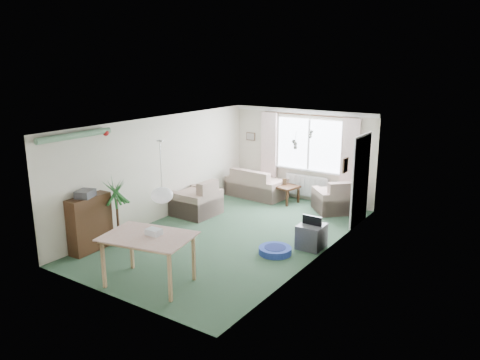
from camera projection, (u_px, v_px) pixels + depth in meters
The scene contains 25 objects.
ground at pixel (232, 235), 9.99m from camera, with size 6.50×6.50×0.00m, color #2E4D36.
window at pixel (309, 145), 12.11m from camera, with size 1.80×0.03×1.30m, color white.
curtain_rod at pixel (309, 115), 11.85m from camera, with size 2.60×0.03×0.03m, color black.
curtain_left at pixel (269, 149), 12.71m from camera, with size 0.45×0.08×2.00m, color beige.
curtain_right at pixel (350, 159), 11.47m from camera, with size 0.45×0.08×2.00m, color beige.
radiator at pixel (307, 186), 12.35m from camera, with size 1.20×0.10×0.55m, color white.
doorway at pixel (361, 181), 10.44m from camera, with size 0.03×0.95×2.00m, color black.
pendant_lamp at pixel (162, 195), 7.67m from camera, with size 0.36×0.36×0.36m, color white.
tinsel_garland at pixel (75, 136), 8.61m from camera, with size 1.60×1.60×0.12m, color #196626.
bauble_cluster_a at pixel (310, 132), 9.46m from camera, with size 0.20×0.20×0.20m, color silver.
bauble_cluster_b at pixel (296, 141), 8.33m from camera, with size 0.20×0.20×0.20m, color silver.
wall_picture_back at pixel (251, 136), 13.07m from camera, with size 0.28×0.03×0.22m, color brown.
wall_picture_right at pixel (345, 165), 9.50m from camera, with size 0.03×0.24×0.30m, color brown.
sofa at pixel (256, 183), 12.70m from camera, with size 1.57×0.83×0.78m, color beige.
armchair_corner at pixel (335, 195), 11.45m from camera, with size 0.91×0.86×0.81m, color beige.
armchair_left at pixel (196, 197), 11.21m from camera, with size 0.98×0.93×0.87m, color beige.
coffee_table at pixel (279, 192), 12.36m from camera, with size 1.01×0.56×0.45m, color black.
photo_frame at pixel (284, 181), 12.25m from camera, with size 0.12×0.02×0.16m, color brown.
bookshelf at pixel (90, 223), 9.08m from camera, with size 0.30×0.90×1.10m, color black.
hifi_box at pixel (85, 194), 8.86m from camera, with size 0.28×0.35×0.14m, color #3C3A40.
houseplant at pixel (117, 212), 9.37m from camera, with size 0.58×0.58×1.36m, color #296522.
dining_table at pixel (149, 260), 7.73m from camera, with size 1.34×0.89×0.84m, color #A48559.
gift_box at pixel (154, 232), 7.65m from camera, with size 0.25×0.18×0.12m, color white.
tv_cube at pixel (311, 236), 9.27m from camera, with size 0.48×0.53×0.48m, color #3A3B40.
pet_bed at pixel (275, 250), 9.02m from camera, with size 0.63×0.63×0.13m, color #204693.
Camera 1 is at (5.36, -7.70, 3.64)m, focal length 35.00 mm.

